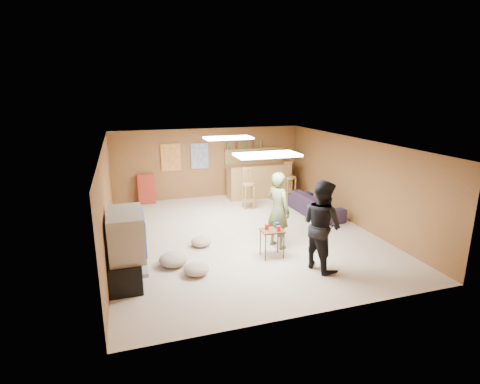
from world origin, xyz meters
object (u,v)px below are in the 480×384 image
object	(u,v)px
person_olive	(278,210)
tray_table	(272,243)
tv_body	(126,233)
sofa	(315,205)
person_black	(322,225)
bar_counter	(259,180)

from	to	relation	value
person_olive	tray_table	size ratio (longest dim) A/B	2.84
tv_body	person_olive	size ratio (longest dim) A/B	0.65
tv_body	tray_table	world-z (taller)	tv_body
tv_body	sofa	bearing A→B (deg)	24.75
sofa	person_black	bearing A→B (deg)	151.21
sofa	tray_table	size ratio (longest dim) A/B	3.23
tray_table	person_black	bearing A→B (deg)	-45.56
bar_counter	person_olive	distance (m)	4.02
person_black	sofa	size ratio (longest dim) A/B	0.91
tv_body	person_black	bearing A→B (deg)	-9.72
person_olive	tray_table	distance (m)	0.78
tv_body	bar_counter	size ratio (longest dim) A/B	0.55
tv_body	sofa	size ratio (longest dim) A/B	0.57
bar_counter	tray_table	bearing A→B (deg)	-106.82
tv_body	tray_table	bearing A→B (deg)	2.33
tv_body	person_black	distance (m)	3.60
person_black	bar_counter	bearing A→B (deg)	-22.15
bar_counter	tray_table	xyz separation A→B (m)	(-1.31, -4.33, -0.25)
tv_body	tray_table	distance (m)	2.90
sofa	tray_table	distance (m)	3.12
person_black	person_olive	bearing A→B (deg)	2.98
sofa	tray_table	bearing A→B (deg)	133.26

